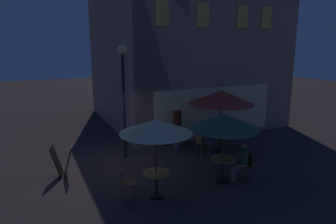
{
  "coord_description": "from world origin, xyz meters",
  "views": [
    {
      "loc": [
        -2.52,
        -9.87,
        4.15
      ],
      "look_at": [
        2.03,
        -0.06,
        1.77
      ],
      "focal_mm": 32.83,
      "sensor_mm": 36.0,
      "label": 1
    }
  ],
  "objects_px": {
    "patron_standing_2": "(177,128)",
    "menu_sandwich_board": "(63,161)",
    "patio_umbrella_0": "(156,127)",
    "patio_umbrella_1": "(224,122)",
    "cafe_chair_1": "(245,163)",
    "cafe_table_2": "(220,140)",
    "street_lamp_near_corner": "(123,78)",
    "cafe_table_1": "(222,164)",
    "cafe_table_0": "(156,179)",
    "patron_seated_1": "(204,137)",
    "cafe_chair_0": "(124,181)",
    "patron_seated_0": "(242,159)",
    "cafe_chair_2": "(201,141)",
    "patio_umbrella_2": "(221,97)"
  },
  "relations": [
    {
      "from": "menu_sandwich_board",
      "to": "patron_seated_1",
      "type": "relative_size",
      "value": 0.8
    },
    {
      "from": "cafe_table_2",
      "to": "cafe_chair_0",
      "type": "xyz_separation_m",
      "value": [
        -4.55,
        -2.16,
        0.08
      ]
    },
    {
      "from": "cafe_table_1",
      "to": "patio_umbrella_2",
      "type": "distance_m",
      "value": 3.22
    },
    {
      "from": "patio_umbrella_0",
      "to": "patio_umbrella_2",
      "type": "xyz_separation_m",
      "value": [
        3.71,
        2.37,
        0.17
      ]
    },
    {
      "from": "cafe_table_0",
      "to": "patron_seated_1",
      "type": "bearing_deg",
      "value": 38.48
    },
    {
      "from": "street_lamp_near_corner",
      "to": "patron_standing_2",
      "type": "relative_size",
      "value": 2.3
    },
    {
      "from": "cafe_table_2",
      "to": "patron_standing_2",
      "type": "bearing_deg",
      "value": 146.99
    },
    {
      "from": "patio_umbrella_1",
      "to": "cafe_table_2",
      "type": "bearing_deg",
      "value": 57.34
    },
    {
      "from": "cafe_table_1",
      "to": "patio_umbrella_2",
      "type": "height_order",
      "value": "patio_umbrella_2"
    },
    {
      "from": "cafe_table_0",
      "to": "patron_seated_0",
      "type": "xyz_separation_m",
      "value": [
        2.84,
        -0.07,
        0.14
      ]
    },
    {
      "from": "patio_umbrella_0",
      "to": "cafe_chair_0",
      "type": "relative_size",
      "value": 2.48
    },
    {
      "from": "cafe_table_2",
      "to": "cafe_chair_1",
      "type": "bearing_deg",
      "value": -106.35
    },
    {
      "from": "cafe_chair_1",
      "to": "cafe_chair_2",
      "type": "relative_size",
      "value": 0.92
    },
    {
      "from": "patio_umbrella_1",
      "to": "patron_seated_0",
      "type": "bearing_deg",
      "value": -9.39
    },
    {
      "from": "patio_umbrella_1",
      "to": "patron_standing_2",
      "type": "xyz_separation_m",
      "value": [
        0.08,
        3.27,
        -1.0
      ]
    },
    {
      "from": "street_lamp_near_corner",
      "to": "patron_seated_0",
      "type": "bearing_deg",
      "value": -51.36
    },
    {
      "from": "cafe_table_0",
      "to": "patron_seated_1",
      "type": "distance_m",
      "value": 3.8
    },
    {
      "from": "patio_umbrella_1",
      "to": "cafe_chair_0",
      "type": "distance_m",
      "value": 3.35
    },
    {
      "from": "patio_umbrella_2",
      "to": "patron_standing_2",
      "type": "height_order",
      "value": "patio_umbrella_2"
    },
    {
      "from": "cafe_chair_0",
      "to": "patron_standing_2",
      "type": "height_order",
      "value": "patron_standing_2"
    },
    {
      "from": "cafe_chair_0",
      "to": "patron_standing_2",
      "type": "distance_m",
      "value": 4.41
    },
    {
      "from": "street_lamp_near_corner",
      "to": "cafe_chair_1",
      "type": "relative_size",
      "value": 4.71
    },
    {
      "from": "cafe_chair_2",
      "to": "patron_seated_0",
      "type": "xyz_separation_m",
      "value": [
        0.01,
        -2.44,
        0.1
      ]
    },
    {
      "from": "menu_sandwich_board",
      "to": "cafe_chair_1",
      "type": "height_order",
      "value": "menu_sandwich_board"
    },
    {
      "from": "patron_seated_0",
      "to": "cafe_table_1",
      "type": "bearing_deg",
      "value": -0.0
    },
    {
      "from": "cafe_table_0",
      "to": "patio_umbrella_0",
      "type": "xyz_separation_m",
      "value": [
        0.0,
        0.0,
        1.48
      ]
    },
    {
      "from": "cafe_table_2",
      "to": "patio_umbrella_1",
      "type": "relative_size",
      "value": 0.33
    },
    {
      "from": "menu_sandwich_board",
      "to": "cafe_table_1",
      "type": "distance_m",
      "value": 5.07
    },
    {
      "from": "patron_standing_2",
      "to": "menu_sandwich_board",
      "type": "bearing_deg",
      "value": -45.18
    },
    {
      "from": "cafe_table_0",
      "to": "cafe_table_1",
      "type": "bearing_deg",
      "value": 0.81
    },
    {
      "from": "cafe_chair_0",
      "to": "patron_seated_0",
      "type": "distance_m",
      "value": 3.7
    },
    {
      "from": "patron_seated_0",
      "to": "patio_umbrella_1",
      "type": "bearing_deg",
      "value": 0.0
    },
    {
      "from": "cafe_table_2",
      "to": "menu_sandwich_board",
      "type": "bearing_deg",
      "value": 178.17
    },
    {
      "from": "patio_umbrella_1",
      "to": "patron_seated_1",
      "type": "height_order",
      "value": "patio_umbrella_1"
    },
    {
      "from": "street_lamp_near_corner",
      "to": "cafe_chair_1",
      "type": "height_order",
      "value": "street_lamp_near_corner"
    },
    {
      "from": "cafe_table_2",
      "to": "cafe_chair_1",
      "type": "height_order",
      "value": "cafe_chair_1"
    },
    {
      "from": "patron_standing_2",
      "to": "patio_umbrella_0",
      "type": "bearing_deg",
      "value": 0.76
    },
    {
      "from": "street_lamp_near_corner",
      "to": "cafe_table_0",
      "type": "distance_m",
      "value": 4.13
    },
    {
      "from": "cafe_chair_2",
      "to": "cafe_table_2",
      "type": "bearing_deg",
      "value": -0.0
    },
    {
      "from": "patron_seated_0",
      "to": "patron_standing_2",
      "type": "xyz_separation_m",
      "value": [
        -0.56,
        3.37,
        0.24
      ]
    },
    {
      "from": "patio_umbrella_2",
      "to": "patron_seated_0",
      "type": "relative_size",
      "value": 2.1
    },
    {
      "from": "street_lamp_near_corner",
      "to": "cafe_chair_1",
      "type": "bearing_deg",
      "value": -50.12
    },
    {
      "from": "patio_umbrella_2",
      "to": "patron_standing_2",
      "type": "distance_m",
      "value": 2.12
    },
    {
      "from": "cafe_table_1",
      "to": "cafe_chair_1",
      "type": "relative_size",
      "value": 0.89
    },
    {
      "from": "street_lamp_near_corner",
      "to": "cafe_chair_1",
      "type": "xyz_separation_m",
      "value": [
        2.85,
        -3.41,
        -2.47
      ]
    },
    {
      "from": "cafe_table_0",
      "to": "street_lamp_near_corner",
      "type": "bearing_deg",
      "value": 87.7
    },
    {
      "from": "street_lamp_near_corner",
      "to": "patron_seated_1",
      "type": "distance_m",
      "value": 3.78
    },
    {
      "from": "street_lamp_near_corner",
      "to": "patio_umbrella_1",
      "type": "relative_size",
      "value": 1.93
    },
    {
      "from": "patio_umbrella_1",
      "to": "cafe_chair_1",
      "type": "bearing_deg",
      "value": -9.39
    },
    {
      "from": "cafe_table_2",
      "to": "cafe_chair_1",
      "type": "relative_size",
      "value": 0.81
    }
  ]
}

